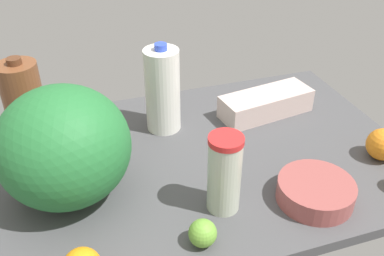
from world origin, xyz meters
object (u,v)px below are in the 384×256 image
at_px(egg_carton, 266,104).
at_px(lemon_loose, 81,122).
at_px(mixing_bowl, 315,191).
at_px(orange_near_front, 383,144).
at_px(lime_far_back, 203,233).
at_px(watermelon, 64,147).
at_px(tumbler_cup, 224,174).
at_px(milk_jug, 163,90).
at_px(chocolate_milk_jug, 23,99).

xyz_separation_m(egg_carton, lemon_loose, (0.57, -0.07, -0.00)).
bearing_deg(mixing_bowl, orange_near_front, -160.70).
bearing_deg(egg_carton, lime_far_back, 41.70).
height_order(watermelon, lime_far_back, watermelon).
distance_m(watermelon, mixing_bowl, 0.60).
relative_size(orange_near_front, lime_far_back, 1.42).
bearing_deg(lime_far_back, orange_near_front, -166.40).
distance_m(egg_carton, tumbler_cup, 0.46).
distance_m(tumbler_cup, lemon_loose, 0.52).
bearing_deg(milk_jug, lime_far_back, 85.19).
xyz_separation_m(milk_jug, orange_near_front, (-0.52, 0.33, -0.08)).
bearing_deg(chocolate_milk_jug, mixing_bowl, 140.99).
bearing_deg(lemon_loose, mixing_bowl, 136.85).
xyz_separation_m(watermelon, tumbler_cup, (-0.34, 0.16, -0.04)).
xyz_separation_m(lemon_loose, orange_near_front, (-0.77, 0.38, 0.01)).
relative_size(lemon_loose, lime_far_back, 1.14).
bearing_deg(mixing_bowl, egg_carton, -99.15).
bearing_deg(tumbler_cup, lime_far_back, 48.02).
height_order(lemon_loose, orange_near_front, orange_near_front).
bearing_deg(orange_near_front, tumbler_cup, 5.20).
bearing_deg(egg_carton, milk_jug, -13.00).
distance_m(watermelon, lime_far_back, 0.37).
relative_size(egg_carton, orange_near_front, 3.35).
xyz_separation_m(mixing_bowl, milk_jug, (0.26, -0.42, 0.10)).
xyz_separation_m(egg_carton, lime_far_back, (0.37, 0.44, -0.01)).
bearing_deg(mixing_bowl, watermelon, -20.23).
bearing_deg(mixing_bowl, milk_jug, -58.10).
height_order(chocolate_milk_jug, tumbler_cup, chocolate_milk_jug).
bearing_deg(watermelon, lemon_loose, -100.66).
distance_m(egg_carton, orange_near_front, 0.36).
height_order(chocolate_milk_jug, lemon_loose, chocolate_milk_jug).
xyz_separation_m(chocolate_milk_jug, lime_far_back, (-0.35, 0.57, -0.08)).
bearing_deg(orange_near_front, mixing_bowl, 19.30).
bearing_deg(watermelon, orange_near_front, 172.13).
distance_m(lemon_loose, orange_near_front, 0.86).
xyz_separation_m(egg_carton, orange_near_front, (-0.20, 0.31, 0.01)).
relative_size(chocolate_milk_jug, mixing_bowl, 1.29).
relative_size(chocolate_milk_jug, orange_near_front, 2.71).
distance_m(egg_carton, lime_far_back, 0.58).
bearing_deg(lemon_loose, lime_far_back, 111.26).
distance_m(milk_jug, lemon_loose, 0.26).
bearing_deg(chocolate_milk_jug, milk_jug, 165.04).
relative_size(milk_jug, orange_near_front, 3.07).
xyz_separation_m(egg_carton, chocolate_milk_jug, (0.71, -0.13, 0.07)).
bearing_deg(watermelon, egg_carton, -162.58).
bearing_deg(milk_jug, orange_near_front, 147.71).
height_order(orange_near_front, lime_far_back, orange_near_front).
bearing_deg(tumbler_cup, egg_carton, -128.95).
bearing_deg(chocolate_milk_jug, orange_near_front, 154.49).
height_order(watermelon, orange_near_front, watermelon).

